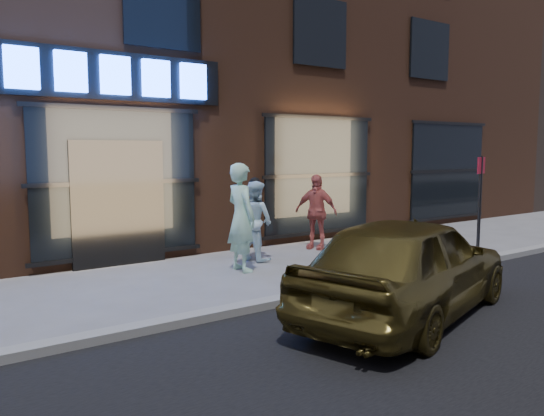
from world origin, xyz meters
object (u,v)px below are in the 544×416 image
at_px(gold_sedan, 408,265).
at_px(sign_post, 480,197).
at_px(man_bowtie, 241,217).
at_px(man_cap, 255,221).
at_px(passerby, 316,212).

xyz_separation_m(gold_sedan, sign_post, (4.17, 1.75, 0.57)).
bearing_deg(sign_post, man_bowtie, 145.55).
bearing_deg(gold_sedan, man_cap, -22.06).
xyz_separation_m(passerby, gold_sedan, (-2.14, -4.50, -0.14)).
distance_m(man_cap, passerby, 1.82).
xyz_separation_m(man_bowtie, gold_sedan, (0.39, -3.58, -0.30)).
xyz_separation_m(man_bowtie, sign_post, (4.56, -1.83, 0.27)).
xyz_separation_m(passerby, sign_post, (2.03, -2.75, 0.43)).
relative_size(man_cap, sign_post, 0.77).
bearing_deg(gold_sedan, man_bowtie, -11.25).
relative_size(man_cap, passerby, 0.96).
bearing_deg(passerby, man_cap, -110.25).
xyz_separation_m(man_bowtie, passerby, (2.53, 0.92, -0.16)).
bearing_deg(passerby, gold_sedan, -53.91).
bearing_deg(man_bowtie, gold_sedan, -174.39).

